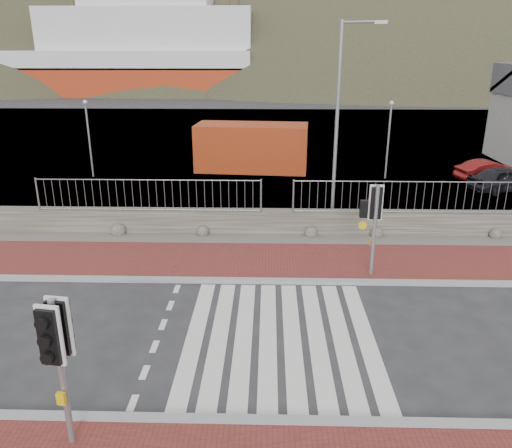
{
  "coord_description": "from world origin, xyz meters",
  "views": [
    {
      "loc": [
        -0.31,
        -10.63,
        6.73
      ],
      "look_at": [
        -0.67,
        3.0,
        1.88
      ],
      "focal_mm": 35.0,
      "sensor_mm": 36.0,
      "label": 1
    }
  ],
  "objects_px": {
    "shipping_container": "(252,147)",
    "car_a": "(505,179)",
    "traffic_signal_far": "(375,211)",
    "car_b": "(489,171)",
    "traffic_signal_near": "(57,343)",
    "ferry": "(108,57)",
    "streetlight": "(341,117)"
  },
  "relations": [
    {
      "from": "ferry",
      "to": "traffic_signal_far",
      "type": "height_order",
      "value": "ferry"
    },
    {
      "from": "ferry",
      "to": "car_a",
      "type": "distance_m",
      "value": 65.36
    },
    {
      "from": "shipping_container",
      "to": "car_a",
      "type": "bearing_deg",
      "value": -13.6
    },
    {
      "from": "car_a",
      "to": "shipping_container",
      "type": "bearing_deg",
      "value": 54.08
    },
    {
      "from": "traffic_signal_near",
      "to": "traffic_signal_far",
      "type": "bearing_deg",
      "value": 55.34
    },
    {
      "from": "streetlight",
      "to": "car_a",
      "type": "bearing_deg",
      "value": 49.34
    },
    {
      "from": "ferry",
      "to": "shipping_container",
      "type": "xyz_separation_m",
      "value": [
        23.35,
        -50.16,
        -4.05
      ]
    },
    {
      "from": "traffic_signal_far",
      "to": "car_b",
      "type": "height_order",
      "value": "traffic_signal_far"
    },
    {
      "from": "traffic_signal_near",
      "to": "car_a",
      "type": "bearing_deg",
      "value": 56.83
    },
    {
      "from": "ferry",
      "to": "car_b",
      "type": "height_order",
      "value": "ferry"
    },
    {
      "from": "traffic_signal_near",
      "to": "shipping_container",
      "type": "xyz_separation_m",
      "value": [
        2.49,
        21.35,
        -0.79
      ]
    },
    {
      "from": "traffic_signal_near",
      "to": "streetlight",
      "type": "relative_size",
      "value": 0.38
    },
    {
      "from": "streetlight",
      "to": "car_a",
      "type": "relative_size",
      "value": 2.12
    },
    {
      "from": "ferry",
      "to": "traffic_signal_far",
      "type": "relative_size",
      "value": 17.08
    },
    {
      "from": "ferry",
      "to": "shipping_container",
      "type": "height_order",
      "value": "ferry"
    },
    {
      "from": "traffic_signal_far",
      "to": "streetlight",
      "type": "distance_m",
      "value": 5.04
    },
    {
      "from": "ferry",
      "to": "car_b",
      "type": "distance_m",
      "value": 63.88
    },
    {
      "from": "streetlight",
      "to": "car_b",
      "type": "relative_size",
      "value": 2.22
    },
    {
      "from": "traffic_signal_near",
      "to": "car_b",
      "type": "relative_size",
      "value": 0.85
    },
    {
      "from": "traffic_signal_near",
      "to": "car_a",
      "type": "height_order",
      "value": "traffic_signal_near"
    },
    {
      "from": "traffic_signal_far",
      "to": "car_b",
      "type": "distance_m",
      "value": 14.56
    },
    {
      "from": "ferry",
      "to": "car_a",
      "type": "xyz_separation_m",
      "value": [
        35.95,
        -54.37,
        -4.75
      ]
    },
    {
      "from": "traffic_signal_far",
      "to": "car_a",
      "type": "bearing_deg",
      "value": -128.48
    },
    {
      "from": "traffic_signal_far",
      "to": "shipping_container",
      "type": "distance_m",
      "value": 14.82
    },
    {
      "from": "traffic_signal_far",
      "to": "car_b",
      "type": "bearing_deg",
      "value": -123.86
    },
    {
      "from": "ferry",
      "to": "traffic_signal_far",
      "type": "xyz_separation_m",
      "value": [
        27.49,
        -64.36,
        -3.23
      ]
    },
    {
      "from": "streetlight",
      "to": "traffic_signal_far",
      "type": "bearing_deg",
      "value": -65.29
    },
    {
      "from": "streetlight",
      "to": "car_a",
      "type": "distance_m",
      "value": 11.15
    },
    {
      "from": "traffic_signal_far",
      "to": "car_b",
      "type": "relative_size",
      "value": 0.85
    },
    {
      "from": "traffic_signal_far",
      "to": "shipping_container",
      "type": "xyz_separation_m",
      "value": [
        -4.15,
        14.2,
        -0.82
      ]
    },
    {
      "from": "traffic_signal_near",
      "to": "shipping_container",
      "type": "bearing_deg",
      "value": 91.56
    },
    {
      "from": "car_b",
      "to": "ferry",
      "type": "bearing_deg",
      "value": 22.35
    }
  ]
}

